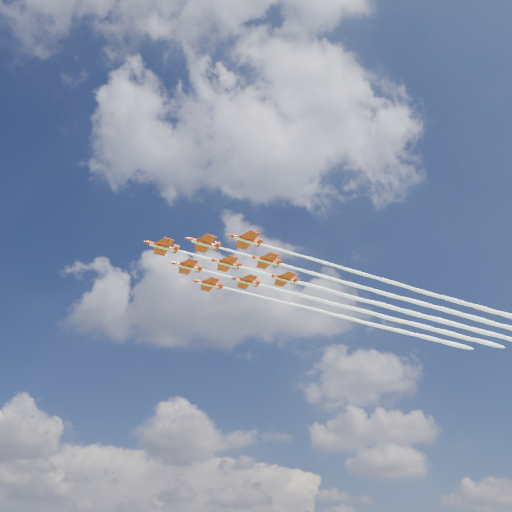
{
  "coord_description": "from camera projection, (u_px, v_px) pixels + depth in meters",
  "views": [
    {
      "loc": [
        21.28,
        -124.73,
        6.2
      ],
      "look_at": [
        11.52,
        5.83,
        92.57
      ],
      "focal_mm": 35.0,
      "sensor_mm": 36.0,
      "label": 1
    }
  ],
  "objects": [
    {
      "name": "jet_lead",
      "position": [
        324.0,
        290.0,
        168.29
      ],
      "size": [
        104.48,
        65.02,
        2.76
      ],
      "rotation": [
        0.0,
        0.0,
        0.54
      ],
      "color": "red"
    },
    {
      "name": "jet_row2_port",
      "position": [
        362.0,
        287.0,
        166.88
      ],
      "size": [
        104.48,
        65.02,
        2.76
      ],
      "rotation": [
        0.0,
        0.0,
        0.54
      ],
      "color": "red"
    },
    {
      "name": "jet_row2_starb",
      "position": [
        338.0,
        305.0,
        177.48
      ],
      "size": [
        104.48,
        65.02,
        2.76
      ],
      "rotation": [
        0.0,
        0.0,
        0.54
      ],
      "color": "red"
    },
    {
      "name": "jet_row3_port",
      "position": [
        400.0,
        285.0,
        165.47
      ],
      "size": [
        104.48,
        65.02,
        2.76
      ],
      "rotation": [
        0.0,
        0.0,
        0.54
      ],
      "color": "red"
    },
    {
      "name": "jet_row3_centre",
      "position": [
        373.0,
        303.0,
        176.07
      ],
      "size": [
        104.48,
        65.02,
        2.76
      ],
      "rotation": [
        0.0,
        0.0,
        0.54
      ],
      "color": "red"
    },
    {
      "name": "jet_row3_starb",
      "position": [
        349.0,
        319.0,
        186.67
      ],
      "size": [
        104.48,
        65.02,
        2.76
      ],
      "rotation": [
        0.0,
        0.0,
        0.54
      ],
      "color": "red"
    },
    {
      "name": "jet_row4_port",
      "position": [
        409.0,
        300.0,
        174.66
      ],
      "size": [
        104.48,
        65.02,
        2.76
      ],
      "rotation": [
        0.0,
        0.0,
        0.54
      ],
      "color": "red"
    },
    {
      "name": "jet_row4_starb",
      "position": [
        383.0,
        317.0,
        185.26
      ],
      "size": [
        104.48,
        65.02,
        2.76
      ],
      "rotation": [
        0.0,
        0.0,
        0.54
      ],
      "color": "red"
    },
    {
      "name": "jet_tail",
      "position": [
        418.0,
        315.0,
        183.85
      ],
      "size": [
        104.48,
        65.02,
        2.76
      ],
      "rotation": [
        0.0,
        0.0,
        0.54
      ],
      "color": "red"
    }
  ]
}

